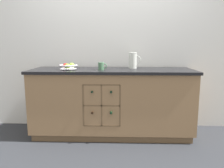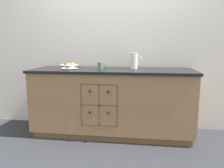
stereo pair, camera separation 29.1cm
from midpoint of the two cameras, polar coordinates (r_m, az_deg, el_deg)
ground_plane at (r=3.11m, az=2.75°, el=-12.88°), size 14.00×14.00×0.00m
back_wall at (r=3.25m, az=3.55°, el=11.16°), size 4.50×0.06×2.55m
kitchen_island at (r=2.96m, az=2.80°, el=-4.71°), size 2.14×0.68×0.90m
fruit_bowl at (r=2.93m, az=-8.37°, el=4.67°), size 0.24×0.24×0.09m
white_pitcher at (r=2.99m, az=8.55°, el=6.11°), size 0.17×0.11×0.21m
ceramic_mug at (r=2.81m, az=0.03°, el=4.71°), size 0.11×0.07×0.10m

